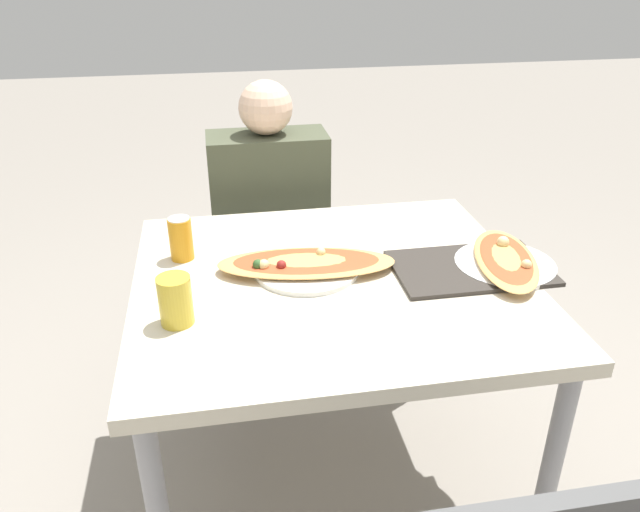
{
  "coord_description": "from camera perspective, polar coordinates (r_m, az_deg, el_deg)",
  "views": [
    {
      "loc": [
        -0.29,
        -1.44,
        1.59
      ],
      "look_at": [
        -0.03,
        0.02,
        0.83
      ],
      "focal_mm": 35.0,
      "sensor_mm": 36.0,
      "label": 1
    }
  ],
  "objects": [
    {
      "name": "ground_plane",
      "position": [
        2.17,
        0.95,
        -19.94
      ],
      "size": [
        14.0,
        14.0,
        0.0
      ],
      "primitive_type": "plane",
      "color": "gray"
    },
    {
      "name": "chair_far_seated",
      "position": [
        2.51,
        -4.73,
        1.7
      ],
      "size": [
        0.4,
        0.4,
        0.92
      ],
      "rotation": [
        0.0,
        0.0,
        3.14
      ],
      "color": "#4C4C4C",
      "rests_on": "ground_plane"
    },
    {
      "name": "serving_tray",
      "position": [
        1.77,
        13.57,
        -1.07
      ],
      "size": [
        0.42,
        0.27,
        0.01
      ],
      "color": "#332D28",
      "rests_on": "dining_table"
    },
    {
      "name": "dining_table",
      "position": [
        1.73,
        1.13,
        -4.22
      ],
      "size": [
        1.06,
        0.96,
        0.77
      ],
      "color": "beige",
      "rests_on": "ground_plane"
    },
    {
      "name": "person_seated",
      "position": [
        2.33,
        -4.59,
        4.13
      ],
      "size": [
        0.43,
        0.23,
        1.15
      ],
      "rotation": [
        0.0,
        0.0,
        3.14
      ],
      "color": "#2D2D38",
      "rests_on": "ground_plane"
    },
    {
      "name": "pizza_main",
      "position": [
        1.71,
        -1.31,
        -0.77
      ],
      "size": [
        0.51,
        0.29,
        0.05
      ],
      "color": "white",
      "rests_on": "dining_table"
    },
    {
      "name": "pizza_second",
      "position": [
        1.81,
        16.59,
        -0.44
      ],
      "size": [
        0.28,
        0.41,
        0.06
      ],
      "color": "white",
      "rests_on": "dining_table"
    },
    {
      "name": "soda_can",
      "position": [
        1.8,
        -12.61,
        1.56
      ],
      "size": [
        0.07,
        0.07,
        0.12
      ],
      "color": "orange",
      "rests_on": "dining_table"
    },
    {
      "name": "drink_glass",
      "position": [
        1.5,
        -13.08,
        -3.98
      ],
      "size": [
        0.08,
        0.08,
        0.12
      ],
      "color": "gold",
      "rests_on": "dining_table"
    }
  ]
}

